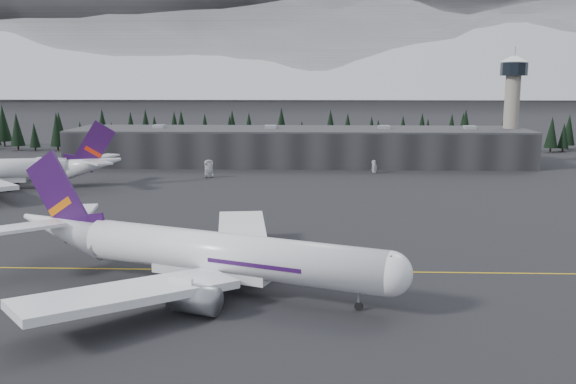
{
  "coord_description": "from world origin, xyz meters",
  "views": [
    {
      "loc": [
        4.45,
        -102.13,
        31.49
      ],
      "look_at": [
        0.0,
        20.0,
        9.0
      ],
      "focal_mm": 40.0,
      "sensor_mm": 36.0,
      "label": 1
    }
  ],
  "objects_px": {
    "jet_main": "(196,251)",
    "jet_parked": "(3,170)",
    "gse_vehicle_a": "(209,175)",
    "terminal": "(299,146)",
    "gse_vehicle_b": "(374,171)",
    "control_tower": "(512,98)"
  },
  "relations": [
    {
      "from": "jet_parked",
      "to": "gse_vehicle_a",
      "type": "bearing_deg",
      "value": -169.45
    },
    {
      "from": "gse_vehicle_b",
      "to": "gse_vehicle_a",
      "type": "bearing_deg",
      "value": -99.2
    },
    {
      "from": "jet_parked",
      "to": "gse_vehicle_b",
      "type": "distance_m",
      "value": 111.15
    },
    {
      "from": "jet_main",
      "to": "jet_parked",
      "type": "bearing_deg",
      "value": 150.98
    },
    {
      "from": "jet_parked",
      "to": "gse_vehicle_b",
      "type": "bearing_deg",
      "value": -174.08
    },
    {
      "from": "terminal",
      "to": "gse_vehicle_a",
      "type": "xyz_separation_m",
      "value": [
        -27.12,
        -32.51,
        -5.52
      ]
    },
    {
      "from": "control_tower",
      "to": "jet_parked",
      "type": "relative_size",
      "value": 0.59
    },
    {
      "from": "jet_parked",
      "to": "gse_vehicle_b",
      "type": "xyz_separation_m",
      "value": [
        106.08,
        32.88,
        -4.59
      ]
    },
    {
      "from": "jet_parked",
      "to": "gse_vehicle_a",
      "type": "distance_m",
      "value": 58.36
    },
    {
      "from": "jet_main",
      "to": "gse_vehicle_b",
      "type": "bearing_deg",
      "value": 92.54
    },
    {
      "from": "gse_vehicle_a",
      "to": "terminal",
      "type": "bearing_deg",
      "value": 39.47
    },
    {
      "from": "control_tower",
      "to": "gse_vehicle_b",
      "type": "relative_size",
      "value": 8.89
    },
    {
      "from": "jet_parked",
      "to": "gse_vehicle_a",
      "type": "height_order",
      "value": "jet_parked"
    },
    {
      "from": "jet_main",
      "to": "gse_vehicle_a",
      "type": "xyz_separation_m",
      "value": [
        -14.47,
        102.75,
        -4.71
      ]
    },
    {
      "from": "jet_parked",
      "to": "control_tower",
      "type": "bearing_deg",
      "value": -171.19
    },
    {
      "from": "jet_main",
      "to": "jet_parked",
      "type": "relative_size",
      "value": 1.01
    },
    {
      "from": "terminal",
      "to": "gse_vehicle_b",
      "type": "bearing_deg",
      "value": -40.45
    },
    {
      "from": "gse_vehicle_b",
      "to": "control_tower",
      "type": "bearing_deg",
      "value": 94.52
    },
    {
      "from": "control_tower",
      "to": "gse_vehicle_a",
      "type": "height_order",
      "value": "control_tower"
    },
    {
      "from": "control_tower",
      "to": "gse_vehicle_a",
      "type": "distance_m",
      "value": 110.46
    },
    {
      "from": "terminal",
      "to": "jet_parked",
      "type": "bearing_deg",
      "value": -146.27
    },
    {
      "from": "terminal",
      "to": "control_tower",
      "type": "bearing_deg",
      "value": 2.29
    }
  ]
}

